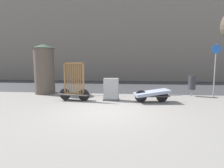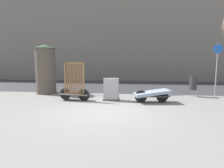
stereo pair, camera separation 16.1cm
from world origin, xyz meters
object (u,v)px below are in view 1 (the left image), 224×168
utility_cabinet (111,90)px  trash_bin (192,83)px  bike_cart_with_bedframe (74,88)px  sign_post (215,64)px  bike_cart_with_mattress (152,94)px  advertising_column (44,69)px

utility_cabinet → trash_bin: trash_bin is taller
bike_cart_with_bedframe → sign_post: bearing=21.6°
bike_cart_with_bedframe → sign_post: size_ratio=0.78×
utility_cabinet → sign_post: size_ratio=0.38×
sign_post → trash_bin: bearing=179.7°
bike_cart_with_bedframe → utility_cabinet: bearing=15.8°
bike_cart_with_mattress → sign_post: bearing=16.6°
bike_cart_with_mattress → advertising_column: 6.67m
utility_cabinet → sign_post: (5.60, 1.63, 1.33)m
bike_cart_with_bedframe → utility_cabinet: size_ratio=2.08×
trash_bin → advertising_column: 8.77m
bike_cart_with_mattress → sign_post: size_ratio=0.79×
utility_cabinet → bike_cart_with_mattress: bearing=-7.9°
bike_cart_with_bedframe → advertising_column: 3.28m
utility_cabinet → advertising_column: (-4.33, 1.64, 1.03)m
trash_bin → advertising_column: advertising_column is taller
bike_cart_with_mattress → advertising_column: bearing=152.0°
bike_cart_with_mattress → advertising_column: advertising_column is taller
trash_bin → advertising_column: bearing=180.0°
utility_cabinet → sign_post: bearing=16.3°
bike_cart_with_bedframe → advertising_column: advertising_column is taller
utility_cabinet → advertising_column: bearing=159.3°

